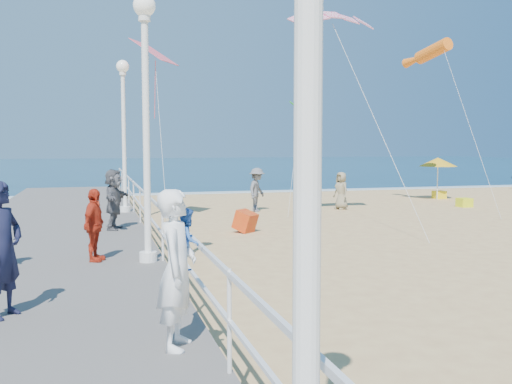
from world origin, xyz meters
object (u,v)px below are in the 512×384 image
object	(u,v)px
lamp_post_mid	(146,100)
beach_walker_a	(257,190)
beach_chair_left	(439,195)
spectator_0	(3,249)
beach_umbrella	(438,162)
box_kite	(245,223)
beach_chair_right	(464,202)
woman_holding_toddler	(177,269)
spectator_3	(94,225)
spectator_5	(114,199)
toddler_held	(188,240)
lamp_post_far	(124,120)
beach_walker_c	(341,191)

from	to	relation	value
lamp_post_mid	beach_walker_a	xyz separation A→B (m)	(5.47, 11.11, -2.75)
beach_chair_left	spectator_0	bearing A→B (deg)	-136.69
beach_umbrella	beach_chair_left	xyz separation A→B (m)	(0.37, 0.37, -1.71)
lamp_post_mid	box_kite	xyz separation A→B (m)	(3.54, 5.69, -3.36)
beach_umbrella	beach_chair_right	world-z (taller)	beach_umbrella
woman_holding_toddler	spectator_3	distance (m)	5.51
woman_holding_toddler	spectator_3	world-z (taller)	woman_holding_toddler
spectator_3	beach_chair_left	world-z (taller)	spectator_3
box_kite	woman_holding_toddler	bearing A→B (deg)	-149.78
spectator_3	beach_chair_left	bearing A→B (deg)	-29.69
spectator_0	spectator_3	world-z (taller)	spectator_0
woman_holding_toddler	spectator_5	bearing A→B (deg)	22.08
beach_umbrella	beach_chair_right	size ratio (longest dim) A/B	3.89
lamp_post_mid	toddler_held	distance (m)	5.35
lamp_post_mid	beach_chair_right	world-z (taller)	lamp_post_mid
woman_holding_toddler	beach_umbrella	distance (m)	24.62
lamp_post_far	beach_chair_right	bearing A→B (deg)	4.91
spectator_3	beach_walker_a	bearing A→B (deg)	-9.50
spectator_5	beach_umbrella	world-z (taller)	beach_umbrella
spectator_3	beach_umbrella	bearing A→B (deg)	-29.84
box_kite	beach_chair_right	world-z (taller)	box_kite
beach_chair_left	beach_chair_right	xyz separation A→B (m)	(-1.23, -3.80, 0.00)
beach_walker_a	beach_chair_left	distance (m)	11.10
toddler_held	spectator_5	distance (m)	9.74
toddler_held	beach_chair_left	world-z (taller)	toddler_held
toddler_held	spectator_0	bearing A→B (deg)	73.06
beach_chair_left	spectator_3	bearing A→B (deg)	-141.33
spectator_3	spectator_5	bearing A→B (deg)	14.81
spectator_3	beach_umbrella	distance (m)	21.50
lamp_post_mid	spectator_5	xyz separation A→B (m)	(-0.51, 4.76, -2.41)
lamp_post_mid	box_kite	distance (m)	7.50
lamp_post_mid	lamp_post_far	bearing A→B (deg)	90.00
lamp_post_mid	beach_chair_left	world-z (taller)	lamp_post_mid
lamp_post_mid	spectator_0	distance (m)	4.58
beach_walker_c	beach_chair_left	distance (m)	7.65
beach_walker_a	lamp_post_mid	bearing A→B (deg)	-168.57
spectator_0	beach_walker_a	xyz separation A→B (m)	(7.72, 14.36, -0.43)
beach_chair_right	beach_walker_a	bearing A→B (deg)	175.01
beach_walker_a	beach_walker_c	bearing A→B (deg)	-55.10
toddler_held	beach_walker_a	distance (m)	16.97
toddler_held	beach_walker_a	world-z (taller)	toddler_held
spectator_3	beach_walker_c	world-z (taller)	spectator_3
lamp_post_far	box_kite	distance (m)	5.90
spectator_3	spectator_5	xyz separation A→B (m)	(0.53, 4.44, 0.11)
spectator_3	beach_umbrella	size ratio (longest dim) A/B	0.70
beach_walker_c	beach_umbrella	world-z (taller)	beach_umbrella
spectator_0	spectator_3	bearing A→B (deg)	9.58
spectator_5	beach_chair_right	xyz separation A→B (m)	(15.42, 5.52, -1.05)
woman_holding_toddler	beach_umbrella	world-z (taller)	woman_holding_toddler
spectator_3	beach_umbrella	xyz separation A→B (m)	(16.82, 13.38, 0.77)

